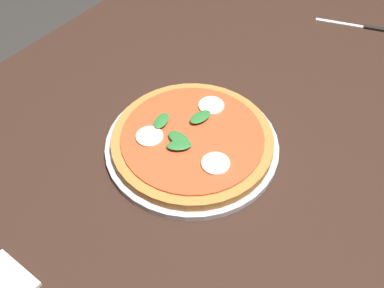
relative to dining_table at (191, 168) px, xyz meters
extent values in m
cube|color=black|center=(0.00, 0.00, 0.08)|extent=(1.44, 0.93, 0.04)
cube|color=black|center=(0.64, 0.39, -0.30)|extent=(0.07, 0.07, 0.73)
cylinder|color=#B2B2B7|center=(-0.02, -0.02, 0.11)|extent=(0.32, 0.32, 0.01)
cylinder|color=#B27033|center=(-0.02, -0.02, 0.12)|extent=(0.30, 0.30, 0.02)
cylinder|color=#CC4723|center=(-0.02, -0.02, 0.13)|extent=(0.26, 0.26, 0.00)
cylinder|color=beige|center=(0.06, -0.01, 0.14)|extent=(0.05, 0.05, 0.00)
cylinder|color=beige|center=(-0.07, 0.03, 0.14)|extent=(0.05, 0.05, 0.00)
cylinder|color=beige|center=(-0.05, -0.10, 0.14)|extent=(0.05, 0.05, 0.00)
ellipsoid|color=#286B2D|center=(-0.03, 0.04, 0.14)|extent=(0.05, 0.03, 0.00)
ellipsoid|color=#286B2D|center=(-0.06, -0.02, 0.14)|extent=(0.05, 0.05, 0.00)
ellipsoid|color=#286B2D|center=(0.02, -0.01, 0.14)|extent=(0.05, 0.03, 0.00)
ellipsoid|color=#286B2D|center=(-0.05, -0.01, 0.14)|extent=(0.03, 0.05, 0.00)
cube|color=black|center=(0.54, -0.15, 0.10)|extent=(0.04, 0.07, 0.01)
cube|color=silver|center=(0.51, -0.06, 0.10)|extent=(0.05, 0.11, 0.00)
camera|label=1|loc=(-0.47, -0.37, 0.75)|focal=43.37mm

